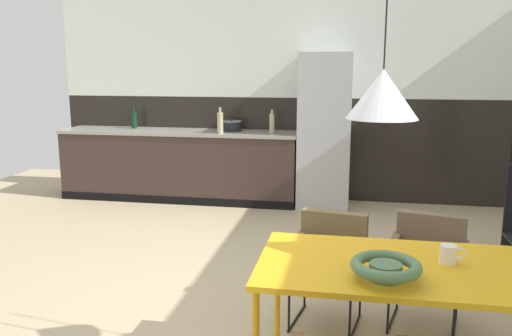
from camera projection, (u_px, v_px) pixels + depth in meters
ground_plane at (228, 313)px, 3.68m from camera, size 9.01×9.01×0.00m
back_wall_splashback_dark at (288, 148)px, 6.84m from camera, size 6.12×0.12×1.32m
back_wall_panel_upper at (289, 45)px, 6.58m from camera, size 6.12×0.12×1.32m
kitchen_counter at (180, 165)px, 6.77m from camera, size 3.10×0.63×0.91m
refrigerator_column at (325, 131)px, 6.35m from camera, size 0.63×0.60×1.88m
dining_table at (455, 276)px, 2.59m from camera, size 1.97×0.80×0.73m
armchair_near_window at (428, 255)px, 3.47m from camera, size 0.57×0.57×0.73m
armchair_by_stool at (329, 253)px, 3.50m from camera, size 0.56×0.55×0.74m
fruit_bowl at (386, 267)px, 2.44m from camera, size 0.33×0.33×0.10m
mug_white_ceramic at (449, 254)px, 2.64m from camera, size 0.13×0.08×0.10m
cooking_pot at (232, 126)px, 6.62m from camera, size 0.26×0.26×0.15m
bottle_vinegar_dark at (272, 123)px, 6.41m from camera, size 0.06×0.06×0.29m
bottle_spice_small at (220, 123)px, 6.35m from camera, size 0.07×0.07×0.32m
bottle_wine_green at (134, 120)px, 6.90m from camera, size 0.07×0.07×0.29m
pendant_lamp_over_table_near at (383, 94)px, 2.45m from camera, size 0.34×0.34×1.12m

